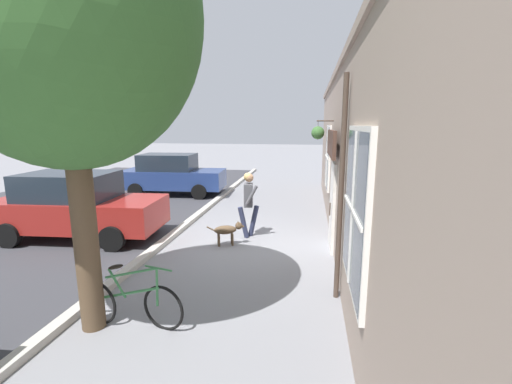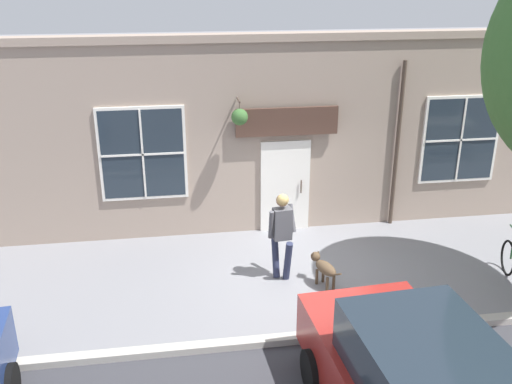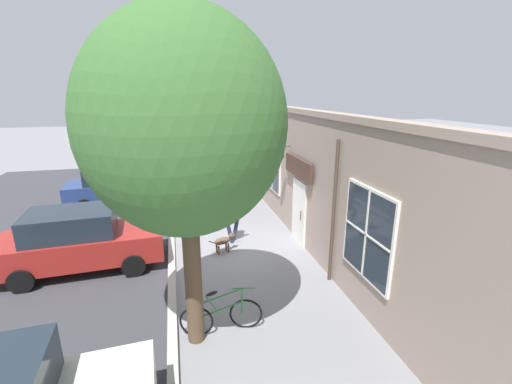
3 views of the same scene
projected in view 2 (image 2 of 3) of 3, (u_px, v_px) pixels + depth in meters
The scene contains 4 objects.
ground_plane at pixel (304, 276), 11.07m from camera, with size 90.00×90.00×0.00m, color gray.
storefront_facade at pixel (283, 135), 12.41m from camera, with size 0.95×18.00×4.35m.
pedestrian_walking at pixel (282, 228), 10.63m from camera, with size 0.57×0.55×1.75m.
dog_on_leash at pixel (324, 267), 10.61m from camera, with size 0.93×0.43×0.60m.
Camera 2 is at (9.43, -2.38, 5.61)m, focal length 40.00 mm.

